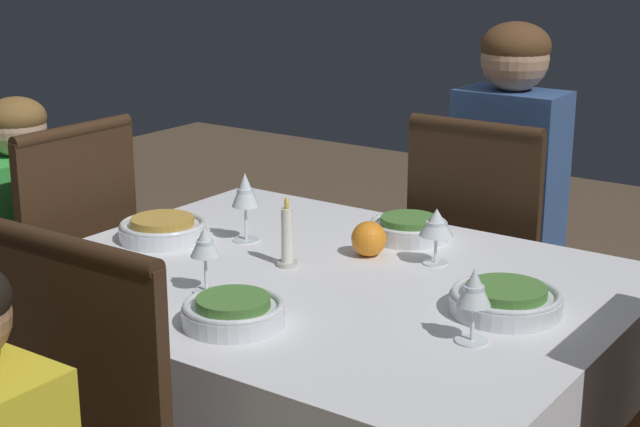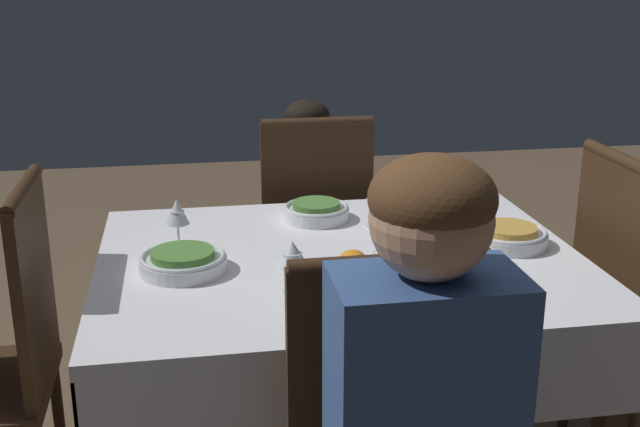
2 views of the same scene
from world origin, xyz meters
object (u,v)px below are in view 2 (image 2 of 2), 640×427
at_px(wine_glass_west, 177,214).
at_px(wine_glass_east, 464,219).
at_px(bowl_north, 316,211).
at_px(wine_glass_south, 292,255).
at_px(bowl_west, 183,261).
at_px(chair_north, 312,233).
at_px(bowl_south, 363,299).
at_px(dining_table, 341,287).
at_px(wine_glass_north, 376,193).
at_px(orange_fruit, 353,266).
at_px(candle_centerpiece, 382,234).
at_px(bowl_east, 509,236).
at_px(person_child_yellow, 305,213).

relative_size(wine_glass_west, wine_glass_east, 0.84).
bearing_deg(wine_glass_west, bowl_north, 24.72).
xyz_separation_m(wine_glass_south, wine_glass_west, (-0.27, 0.35, 0.01)).
bearing_deg(bowl_west, chair_north, 60.05).
height_order(bowl_south, wine_glass_east, wine_glass_east).
bearing_deg(dining_table, wine_glass_north, 56.37).
xyz_separation_m(wine_glass_north, orange_fruit, (-0.15, -0.40, -0.06)).
height_order(wine_glass_south, candle_centerpiece, candle_centerpiece).
bearing_deg(bowl_south, orange_fruit, 86.29).
relative_size(dining_table, bowl_west, 5.75).
relative_size(chair_north, bowl_south, 5.07).
height_order(dining_table, bowl_east, bowl_east).
height_order(chair_north, wine_glass_north, chair_north).
distance_m(wine_glass_west, wine_glass_east, 0.76).
bearing_deg(candle_centerpiece, orange_fruit, -124.44).
bearing_deg(bowl_north, wine_glass_south, -105.18).
xyz_separation_m(person_child_yellow, candle_centerpiece, (0.06, -0.95, 0.24)).
bearing_deg(bowl_west, wine_glass_north, 24.46).
xyz_separation_m(bowl_south, bowl_west, (-0.40, 0.31, -0.00)).
distance_m(bowl_south, bowl_west, 0.51).
bearing_deg(orange_fruit, bowl_south, -93.71).
bearing_deg(wine_glass_west, person_child_yellow, 59.78).
bearing_deg(bowl_north, person_child_yellow, 84.61).
distance_m(chair_north, wine_glass_north, 0.63).
distance_m(wine_glass_south, orange_fruit, 0.17).
bearing_deg(bowl_west, candle_centerpiece, 2.55).
bearing_deg(wine_glass_south, bowl_south, -41.62).
height_order(wine_glass_east, wine_glass_north, wine_glass_east).
height_order(wine_glass_south, bowl_west, wine_glass_south).
bearing_deg(bowl_east, wine_glass_east, -147.95).
distance_m(wine_glass_south, bowl_north, 0.56).
xyz_separation_m(dining_table, bowl_north, (-0.01, 0.32, 0.12)).
distance_m(person_child_yellow, candle_centerpiece, 0.98).
xyz_separation_m(chair_north, bowl_north, (-0.06, -0.44, 0.23)).
height_order(chair_north, wine_glass_south, chair_north).
distance_m(wine_glass_south, wine_glass_west, 0.44).
relative_size(wine_glass_south, wine_glass_east, 0.76).
bearing_deg(bowl_south, candle_centerpiece, 69.51).
bearing_deg(person_child_yellow, bowl_east, 114.74).
bearing_deg(wine_glass_north, wine_glass_west, -171.19).
height_order(person_child_yellow, candle_centerpiece, person_child_yellow).
height_order(wine_glass_south, bowl_east, wine_glass_south).
distance_m(wine_glass_south, bowl_west, 0.32).
distance_m(bowl_west, bowl_east, 0.89).
xyz_separation_m(bowl_west, candle_centerpiece, (0.52, 0.02, 0.03)).
relative_size(chair_north, wine_glass_west, 6.83).
xyz_separation_m(person_child_yellow, wine_glass_north, (0.10, -0.72, 0.28)).
height_order(person_child_yellow, bowl_north, person_child_yellow).
distance_m(wine_glass_south, bowl_east, 0.68).
relative_size(person_child_yellow, bowl_south, 5.17).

